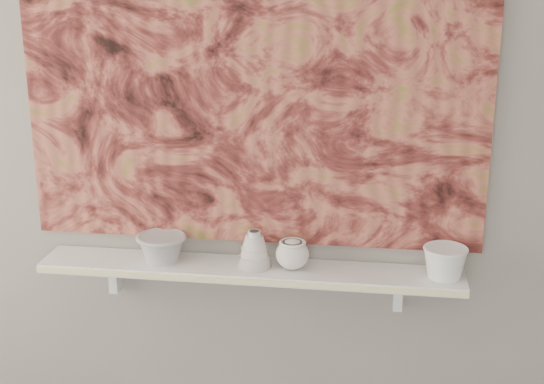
% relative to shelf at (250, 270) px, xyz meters
% --- Properties ---
extents(wall_back, '(3.60, 0.00, 3.60)m').
position_rel_shelf_xyz_m(wall_back, '(0.00, 0.09, 0.44)').
color(wall_back, gray).
rests_on(wall_back, floor).
extents(shelf, '(1.40, 0.18, 0.03)m').
position_rel_shelf_xyz_m(shelf, '(0.00, 0.00, 0.00)').
color(shelf, white).
rests_on(shelf, wall_back).
extents(shelf_stripe, '(1.40, 0.01, 0.02)m').
position_rel_shelf_xyz_m(shelf_stripe, '(0.00, -0.09, 0.00)').
color(shelf_stripe, '#F4EAA2').
rests_on(shelf_stripe, shelf).
extents(bracket_left, '(0.03, 0.06, 0.12)m').
position_rel_shelf_xyz_m(bracket_left, '(-0.49, 0.06, -0.07)').
color(bracket_left, white).
rests_on(bracket_left, wall_back).
extents(bracket_right, '(0.03, 0.06, 0.12)m').
position_rel_shelf_xyz_m(bracket_right, '(0.49, 0.06, -0.07)').
color(bracket_right, white).
rests_on(bracket_right, wall_back).
extents(painting, '(1.50, 0.02, 1.10)m').
position_rel_shelf_xyz_m(painting, '(0.00, 0.08, 0.62)').
color(painting, maroon).
rests_on(painting, wall_back).
extents(house_motif, '(0.09, 0.00, 0.08)m').
position_rel_shelf_xyz_m(house_motif, '(0.45, 0.07, 0.32)').
color(house_motif, black).
rests_on(house_motif, painting).
extents(bowl_grey, '(0.17, 0.17, 0.10)m').
position_rel_shelf_xyz_m(bowl_grey, '(-0.30, 0.00, 0.06)').
color(bowl_grey, '#9C9C9A').
rests_on(bowl_grey, shelf).
extents(cup_cream, '(0.13, 0.13, 0.10)m').
position_rel_shelf_xyz_m(cup_cream, '(0.14, 0.00, 0.06)').
color(cup_cream, beige).
rests_on(cup_cream, shelf).
extents(bell_vessel, '(0.14, 0.14, 0.12)m').
position_rel_shelf_xyz_m(bell_vessel, '(0.02, 0.00, 0.08)').
color(bell_vessel, beige).
rests_on(bell_vessel, shelf).
extents(bowl_white, '(0.15, 0.15, 0.10)m').
position_rel_shelf_xyz_m(bowl_white, '(0.63, 0.00, 0.07)').
color(bowl_white, white).
rests_on(bowl_white, shelf).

